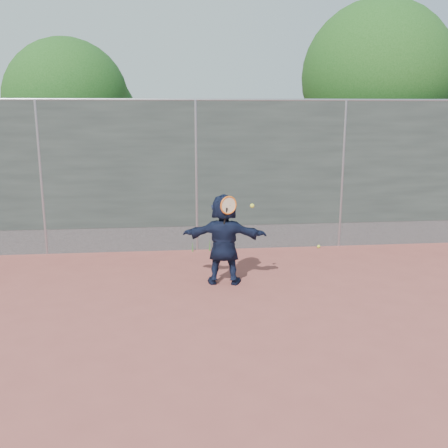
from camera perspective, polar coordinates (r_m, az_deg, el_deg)
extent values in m
plane|color=#9E4C42|center=(7.00, -1.61, -10.69)|extent=(80.00, 80.00, 0.00)
imported|color=#121932|center=(8.12, 0.00, -1.72)|extent=(1.45, 0.67, 1.50)
sphere|color=#CFDD31|center=(10.56, 10.76, -2.54)|extent=(0.07, 0.07, 0.07)
cube|color=#38423D|center=(9.97, -3.20, 6.80)|extent=(20.00, 0.04, 2.50)
cube|color=slate|center=(10.23, -3.10, -1.58)|extent=(20.00, 0.03, 0.50)
cylinder|color=gray|center=(9.91, -3.29, 14.01)|extent=(20.00, 0.05, 0.05)
cylinder|color=gray|center=(10.30, -20.16, 4.84)|extent=(0.06, 0.06, 3.00)
cylinder|color=gray|center=(10.00, -3.18, 5.38)|extent=(0.06, 0.06, 3.00)
cylinder|color=gray|center=(10.57, 13.36, 5.46)|extent=(0.06, 0.06, 3.00)
torus|color=orange|center=(7.81, 0.52, 2.16)|extent=(0.28, 0.15, 0.29)
cylinder|color=beige|center=(7.81, 0.52, 2.16)|extent=(0.23, 0.11, 0.25)
cylinder|color=black|center=(7.86, 0.13, 0.75)|extent=(0.08, 0.13, 0.33)
sphere|color=#CFDD31|center=(7.84, 3.24, 2.09)|extent=(0.07, 0.07, 0.07)
cylinder|color=#382314|center=(13.17, 16.40, 5.80)|extent=(0.28, 0.28, 2.60)
sphere|color=#23561C|center=(13.10, 17.05, 15.77)|extent=(3.60, 3.60, 3.60)
sphere|color=#23561C|center=(13.56, 19.50, 13.96)|extent=(2.52, 2.52, 2.52)
cylinder|color=#382314|center=(13.26, -16.93, 4.93)|extent=(0.28, 0.28, 2.20)
sphere|color=#23561C|center=(13.15, -17.48, 13.27)|extent=(3.00, 3.00, 3.00)
sphere|color=#23561C|center=(13.24, -14.62, 12.13)|extent=(2.10, 2.10, 2.10)
cone|color=#387226|center=(10.16, -1.65, -2.37)|extent=(0.03, 0.03, 0.26)
cone|color=#387226|center=(10.20, 0.03, -2.19)|extent=(0.03, 0.03, 0.30)
cone|color=#387226|center=(10.13, -3.61, -2.56)|extent=(0.03, 0.03, 0.22)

